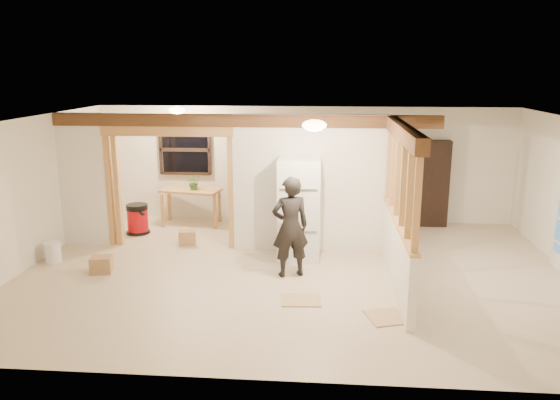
# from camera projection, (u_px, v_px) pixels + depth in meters

# --- Properties ---
(floor) EXTENTS (9.00, 6.50, 0.01)m
(floor) POSITION_uv_depth(u_px,v_px,m) (295.00, 272.00, 9.04)
(floor) COLOR #C9B295
(floor) RESTS_ON ground
(ceiling) EXTENTS (9.00, 6.50, 0.01)m
(ceiling) POSITION_uv_depth(u_px,v_px,m) (296.00, 121.00, 8.45)
(ceiling) COLOR white
(wall_back) EXTENTS (9.00, 0.01, 2.50)m
(wall_back) POSITION_uv_depth(u_px,v_px,m) (303.00, 164.00, 11.89)
(wall_back) COLOR silver
(wall_back) RESTS_ON floor
(wall_front) EXTENTS (9.00, 0.01, 2.50)m
(wall_front) POSITION_uv_depth(u_px,v_px,m) (278.00, 272.00, 5.60)
(wall_front) COLOR silver
(wall_front) RESTS_ON floor
(wall_left) EXTENTS (0.01, 6.50, 2.50)m
(wall_left) POSITION_uv_depth(u_px,v_px,m) (26.00, 194.00, 9.10)
(wall_left) COLOR silver
(wall_left) RESTS_ON floor
(partition_left_stub) EXTENTS (0.90, 0.12, 2.50)m
(partition_left_stub) POSITION_uv_depth(u_px,v_px,m) (83.00, 180.00, 10.23)
(partition_left_stub) COLOR silver
(partition_left_stub) RESTS_ON floor
(partition_center) EXTENTS (2.80, 0.12, 2.50)m
(partition_center) POSITION_uv_depth(u_px,v_px,m) (310.00, 184.00, 9.89)
(partition_center) COLOR silver
(partition_center) RESTS_ON floor
(doorway_frame) EXTENTS (2.46, 0.14, 2.20)m
(doorway_frame) POSITION_uv_depth(u_px,v_px,m) (170.00, 189.00, 10.13)
(doorway_frame) COLOR tan
(doorway_frame) RESTS_ON floor
(header_beam_back) EXTENTS (7.00, 0.18, 0.22)m
(header_beam_back) POSITION_uv_depth(u_px,v_px,m) (243.00, 121.00, 9.72)
(header_beam_back) COLOR brown
(header_beam_back) RESTS_ON ceiling
(header_beam_right) EXTENTS (0.18, 3.30, 0.22)m
(header_beam_right) POSITION_uv_depth(u_px,v_px,m) (403.00, 132.00, 7.96)
(header_beam_right) COLOR brown
(header_beam_right) RESTS_ON ceiling
(pony_wall) EXTENTS (0.12, 3.20, 1.00)m
(pony_wall) POSITION_uv_depth(u_px,v_px,m) (397.00, 254.00, 8.41)
(pony_wall) COLOR silver
(pony_wall) RESTS_ON floor
(stud_partition) EXTENTS (0.14, 3.20, 1.32)m
(stud_partition) POSITION_uv_depth(u_px,v_px,m) (401.00, 180.00, 8.13)
(stud_partition) COLOR tan
(stud_partition) RESTS_ON pony_wall
(window_back) EXTENTS (1.12, 0.10, 1.10)m
(window_back) POSITION_uv_depth(u_px,v_px,m) (185.00, 150.00, 11.95)
(window_back) COLOR black
(window_back) RESTS_ON wall_back
(ceiling_dome_main) EXTENTS (0.36, 0.36, 0.16)m
(ceiling_dome_main) POSITION_uv_depth(u_px,v_px,m) (314.00, 125.00, 7.95)
(ceiling_dome_main) COLOR #FFEABF
(ceiling_dome_main) RESTS_ON ceiling
(ceiling_dome_util) EXTENTS (0.32, 0.32, 0.14)m
(ceiling_dome_util) POSITION_uv_depth(u_px,v_px,m) (177.00, 110.00, 10.88)
(ceiling_dome_util) COLOR #FFEABF
(ceiling_dome_util) RESTS_ON ceiling
(hanging_bulb) EXTENTS (0.07, 0.07, 0.07)m
(hanging_bulb) POSITION_uv_depth(u_px,v_px,m) (194.00, 129.00, 10.24)
(hanging_bulb) COLOR #FFD88C
(hanging_bulb) RESTS_ON ceiling
(refrigerator) EXTENTS (0.73, 0.71, 1.78)m
(refrigerator) POSITION_uv_depth(u_px,v_px,m) (299.00, 208.00, 9.59)
(refrigerator) COLOR silver
(refrigerator) RESTS_ON floor
(woman) EXTENTS (0.69, 0.56, 1.64)m
(woman) POSITION_uv_depth(u_px,v_px,m) (290.00, 227.00, 8.71)
(woman) COLOR #282525
(woman) RESTS_ON floor
(work_table) EXTENTS (1.32, 0.83, 0.77)m
(work_table) POSITION_uv_depth(u_px,v_px,m) (192.00, 207.00, 11.75)
(work_table) COLOR tan
(work_table) RESTS_ON floor
(potted_plant) EXTENTS (0.35, 0.32, 0.32)m
(potted_plant) POSITION_uv_depth(u_px,v_px,m) (194.00, 182.00, 11.58)
(potted_plant) COLOR #376A2B
(potted_plant) RESTS_ON work_table
(shop_vac) EXTENTS (0.52, 0.52, 0.62)m
(shop_vac) POSITION_uv_depth(u_px,v_px,m) (138.00, 219.00, 11.10)
(shop_vac) COLOR #A30911
(shop_vac) RESTS_ON floor
(bookshelf) EXTENTS (0.92, 0.31, 1.83)m
(bookshelf) POSITION_uv_depth(u_px,v_px,m) (426.00, 183.00, 11.55)
(bookshelf) COLOR black
(bookshelf) RESTS_ON floor
(bucket) EXTENTS (0.35, 0.35, 0.35)m
(bucket) POSITION_uv_depth(u_px,v_px,m) (53.00, 252.00, 9.49)
(bucket) COLOR white
(bucket) RESTS_ON floor
(box_util_a) EXTENTS (0.37, 0.34, 0.27)m
(box_util_a) POSITION_uv_depth(u_px,v_px,m) (187.00, 237.00, 10.44)
(box_util_a) COLOR #A1774E
(box_util_a) RESTS_ON floor
(box_util_b) EXTENTS (0.39, 0.39, 0.29)m
(box_util_b) POSITION_uv_depth(u_px,v_px,m) (109.00, 228.00, 11.00)
(box_util_b) COLOR #A1774E
(box_util_b) RESTS_ON floor
(box_front) EXTENTS (0.38, 0.33, 0.28)m
(box_front) POSITION_uv_depth(u_px,v_px,m) (101.00, 265.00, 8.99)
(box_front) COLOR #A1774E
(box_front) RESTS_ON floor
(floor_panel_near) EXTENTS (0.64, 0.64, 0.02)m
(floor_panel_near) POSITION_uv_depth(u_px,v_px,m) (387.00, 317.00, 7.38)
(floor_panel_near) COLOR tan
(floor_panel_near) RESTS_ON floor
(floor_panel_far) EXTENTS (0.59, 0.49, 0.02)m
(floor_panel_far) POSITION_uv_depth(u_px,v_px,m) (301.00, 300.00, 7.92)
(floor_panel_far) COLOR tan
(floor_panel_far) RESTS_ON floor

